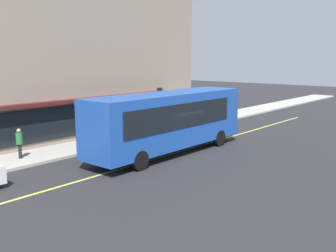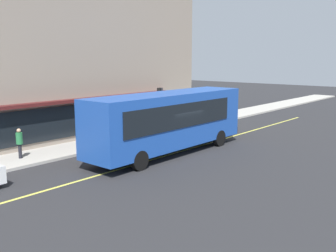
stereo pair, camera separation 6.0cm
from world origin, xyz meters
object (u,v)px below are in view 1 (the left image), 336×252
Objects in this scene: bus at (169,119)px; pedestrian_mid_block at (196,108)px; pedestrian_near_storefront at (19,141)px; traffic_light at (160,99)px.

bus is 6.04× the size of pedestrian_mid_block.
pedestrian_mid_block is at bearing 0.43° from pedestrian_near_storefront.
traffic_light reaches higher than pedestrian_mid_block.
traffic_light is 1.74× the size of pedestrian_mid_block.
pedestrian_near_storefront is 15.93m from pedestrian_mid_block.
bus is at bearing -37.37° from pedestrian_near_storefront.
bus is 6.90× the size of pedestrian_near_storefront.
traffic_light is at bearing -170.99° from pedestrian_mid_block.
traffic_light is at bearing 46.84° from bus.
traffic_light is 5.73m from pedestrian_mid_block.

